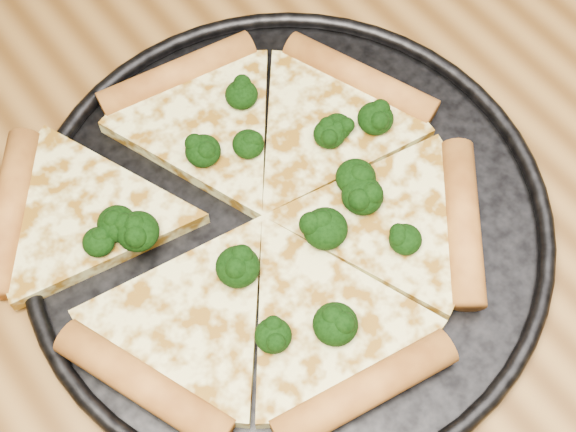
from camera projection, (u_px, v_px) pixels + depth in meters
dining_table at (165, 320)px, 0.67m from camera, size 1.20×0.90×0.75m
pizza_pan at (288, 221)px, 0.60m from camera, size 0.39×0.39×0.02m
pizza at (253, 217)px, 0.59m from camera, size 0.36×0.34×0.02m
broccoli_florets at (276, 207)px, 0.59m from camera, size 0.24×0.22×0.02m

